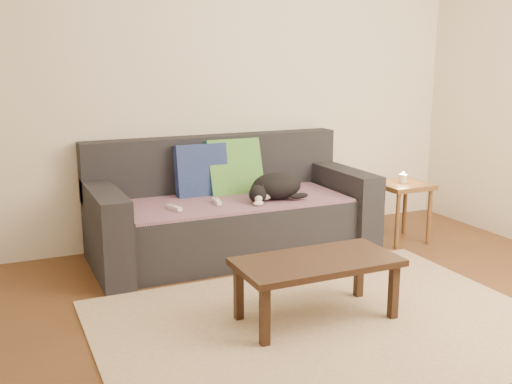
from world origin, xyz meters
TOP-DOWN VIEW (x-y plane):
  - ground at (0.00, 0.00)m, footprint 4.50×4.50m
  - back_wall at (0.00, 2.00)m, footprint 4.50×0.04m
  - sofa at (0.00, 1.57)m, footprint 2.10×0.94m
  - throw_blanket at (0.00, 1.48)m, footprint 1.66×0.74m
  - cushion_navy at (-0.17, 1.74)m, footprint 0.40×0.16m
  - cushion_green at (0.10, 1.74)m, footprint 0.44×0.24m
  - cat at (0.28, 1.36)m, footprint 0.48×0.36m
  - wii_remote_a at (-0.50, 1.36)m, footprint 0.07×0.15m
  - wii_remote_b at (-0.16, 1.41)m, footprint 0.05×0.15m
  - side_table at (1.38, 1.26)m, footprint 0.39×0.39m
  - candle at (1.38, 1.26)m, footprint 0.06×0.06m
  - rug at (0.00, 0.15)m, footprint 2.50×1.80m
  - coffee_table at (-0.01, 0.23)m, footprint 0.92×0.46m

SIDE VIEW (x-z plane):
  - ground at x=0.00m, z-range 0.00..0.00m
  - rug at x=0.00m, z-range 0.00..0.01m
  - sofa at x=0.00m, z-range -0.13..0.74m
  - coffee_table at x=-0.01m, z-range 0.14..0.51m
  - side_table at x=1.38m, z-range 0.16..0.65m
  - throw_blanket at x=0.00m, z-range 0.42..0.44m
  - wii_remote_a at x=-0.50m, z-range 0.44..0.47m
  - wii_remote_b at x=-0.16m, z-range 0.44..0.47m
  - candle at x=1.38m, z-range 0.48..0.57m
  - cat at x=0.28m, z-range 0.44..0.64m
  - cushion_navy at x=-0.17m, z-range 0.43..0.83m
  - cushion_green at x=0.10m, z-range 0.41..0.85m
  - back_wall at x=0.00m, z-range 0.00..2.60m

